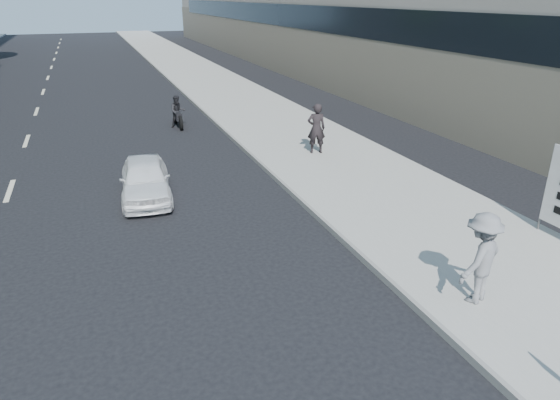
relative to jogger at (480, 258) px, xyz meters
name	(u,v)px	position (x,y,z in m)	size (l,w,h in m)	color
ground	(310,280)	(-2.55, 1.97, -1.05)	(160.00, 160.00, 0.00)	black
near_sidewalk	(233,96)	(1.45, 21.97, -0.97)	(5.00, 120.00, 0.15)	gray
jogger	(480,258)	(0.00, 0.00, 0.00)	(1.16, 0.67, 1.80)	gray
pedestrian_woman	(316,128)	(1.18, 9.84, 0.01)	(0.67, 0.44, 1.83)	black
white_sedan_near	(145,179)	(-5.17, 7.91, -0.46)	(1.38, 3.44, 1.17)	white
motorcycle	(178,113)	(-2.77, 16.12, -0.41)	(0.71, 2.04, 1.42)	black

